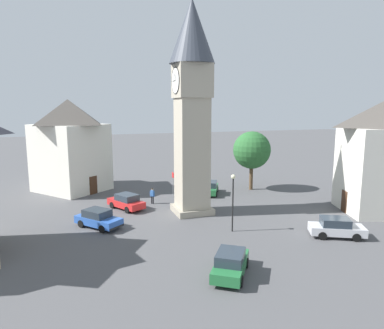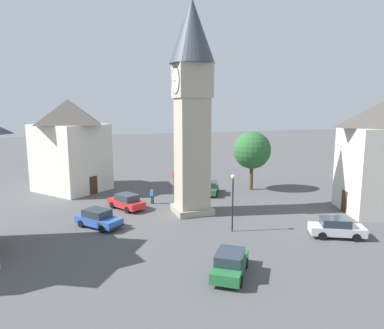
% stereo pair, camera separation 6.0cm
% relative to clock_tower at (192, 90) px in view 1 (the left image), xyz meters
% --- Properties ---
extents(ground_plane, '(200.00, 200.00, 0.00)m').
position_rel_clock_tower_xyz_m(ground_plane, '(-0.00, -0.00, -11.52)').
color(ground_plane, '#4C4C4F').
extents(clock_tower, '(4.15, 4.15, 19.75)m').
position_rel_clock_tower_xyz_m(clock_tower, '(0.00, 0.00, 0.00)').
color(clock_tower, gray).
rests_on(clock_tower, ground).
extents(car_blue_kerb, '(4.43, 3.45, 1.53)m').
position_rel_clock_tower_xyz_m(car_blue_kerb, '(3.21, 5.80, -10.76)').
color(car_blue_kerb, red).
rests_on(car_blue_kerb, ground).
extents(car_silver_kerb, '(4.26, 3.93, 1.53)m').
position_rel_clock_tower_xyz_m(car_silver_kerb, '(-1.41, 8.84, -10.76)').
color(car_silver_kerb, '#2D5BB7').
rests_on(car_silver_kerb, ground).
extents(car_red_corner, '(3.37, 4.44, 1.53)m').
position_rel_clock_tower_xyz_m(car_red_corner, '(-9.75, -8.57, -10.76)').
color(car_red_corner, silver).
rests_on(car_red_corner, ground).
extents(car_white_side, '(4.35, 3.74, 1.53)m').
position_rel_clock_tower_xyz_m(car_white_side, '(-12.81, 1.94, -10.76)').
color(car_white_side, '#236B38').
rests_on(car_white_side, ground).
extents(car_black_far, '(4.45, 3.36, 1.53)m').
position_rel_clock_tower_xyz_m(car_black_far, '(6.12, -4.29, -10.76)').
color(car_black_far, '#236B38').
rests_on(car_black_far, ground).
extents(pedestrian, '(0.41, 0.43, 1.69)m').
position_rel_clock_tower_xyz_m(pedestrian, '(4.23, 2.94, -10.51)').
color(pedestrian, black).
rests_on(pedestrian, ground).
extents(tree, '(4.53, 4.53, 7.15)m').
position_rel_clock_tower_xyz_m(tree, '(6.64, -9.93, -6.66)').
color(tree, brown).
rests_on(tree, ground).
extents(building_shop_left, '(10.35, 10.21, 10.94)m').
position_rel_clock_tower_xyz_m(building_shop_left, '(13.46, 10.84, -5.95)').
color(building_shop_left, silver).
rests_on(building_shop_left, ground).
extents(lamp_post, '(0.36, 0.36, 4.73)m').
position_rel_clock_tower_xyz_m(lamp_post, '(-5.97, -1.43, -8.33)').
color(lamp_post, black).
rests_on(lamp_post, ground).
extents(road_sign, '(0.60, 0.07, 2.80)m').
position_rel_clock_tower_xyz_m(road_sign, '(6.33, 0.09, -9.62)').
color(road_sign, gray).
rests_on(road_sign, ground).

